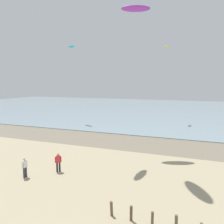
{
  "coord_description": "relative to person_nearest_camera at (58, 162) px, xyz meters",
  "views": [
    {
      "loc": [
        5.79,
        -4.93,
        7.81
      ],
      "look_at": [
        -0.71,
        12.02,
        5.44
      ],
      "focal_mm": 36.22,
      "sensor_mm": 36.0,
      "label": 1
    }
  ],
  "objects": [
    {
      "name": "wet_sand_strip",
      "position": [
        5.43,
        11.74,
        -0.91
      ],
      "size": [
        120.0,
        7.65,
        0.01
      ],
      "primitive_type": "cube",
      "color": "#7A6D59",
      "rests_on": "ground"
    },
    {
      "name": "person_nearest_camera",
      "position": [
        0.0,
        0.0,
        0.0
      ],
      "size": [
        0.43,
        0.42,
        1.71
      ],
      "color": "#232328",
      "rests_on": "ground"
    },
    {
      "name": "kite_aloft_2",
      "position": [
        4.28,
        9.32,
        15.01
      ],
      "size": [
        3.42,
        2.18,
        0.84
      ],
      "primitive_type": "ellipsoid",
      "rotation": [
        -0.35,
        0.0,
        0.35
      ],
      "color": "purple"
    },
    {
      "name": "kite_aloft_5",
      "position": [
        5.11,
        28.89,
        13.63
      ],
      "size": [
        0.81,
        2.09,
        0.54
      ],
      "primitive_type": "ellipsoid",
      "rotation": [
        -0.35,
        0.0,
        4.67
      ],
      "color": "yellow"
    },
    {
      "name": "sea",
      "position": [
        5.43,
        50.56,
        -0.87
      ],
      "size": [
        160.0,
        70.0,
        0.1
      ],
      "primitive_type": "cube",
      "color": "#7F939E",
      "rests_on": "ground"
    },
    {
      "name": "person_right_flank",
      "position": [
        -1.88,
        -2.01,
        0.0
      ],
      "size": [
        0.23,
        0.57,
        1.71
      ],
      "color": "#383842",
      "rests_on": "ground"
    },
    {
      "name": "kite_aloft_7",
      "position": [
        -11.89,
        22.6,
        13.72
      ],
      "size": [
        2.33,
        1.9,
        0.46
      ],
      "primitive_type": "ellipsoid",
      "rotation": [
        0.14,
        0.0,
        2.56
      ],
      "color": "#19B2B7"
    }
  ]
}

